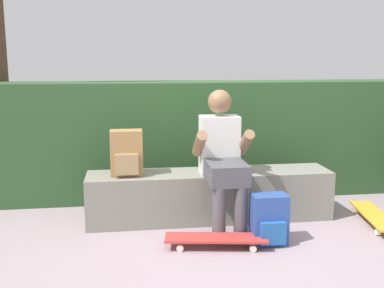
{
  "coord_description": "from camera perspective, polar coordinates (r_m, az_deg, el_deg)",
  "views": [
    {
      "loc": [
        -0.73,
        -3.56,
        1.45
      ],
      "look_at": [
        -0.16,
        0.43,
        0.71
      ],
      "focal_mm": 42.77,
      "sensor_mm": 36.0,
      "label": 1
    }
  ],
  "objects": [
    {
      "name": "bench_main",
      "position": [
        4.23,
        2.24,
        -6.42
      ],
      "size": [
        2.22,
        0.43,
        0.45
      ],
      "color": "gray",
      "rests_on": "ground"
    },
    {
      "name": "skateboard_near_person",
      "position": [
        3.65,
        3.03,
        -11.7
      ],
      "size": [
        0.82,
        0.32,
        0.09
      ],
      "color": "#BC3833",
      "rests_on": "ground"
    },
    {
      "name": "backpack_on_bench",
      "position": [
        4.06,
        -8.16,
        -1.19
      ],
      "size": [
        0.28,
        0.23,
        0.4
      ],
      "color": "#A37A47",
      "rests_on": "bench_main"
    },
    {
      "name": "skateboard_beside_bench",
      "position": [
        4.46,
        21.8,
        -8.31
      ],
      "size": [
        0.33,
        0.82,
        0.09
      ],
      "color": "gold",
      "rests_on": "ground"
    },
    {
      "name": "backpack_on_ground",
      "position": [
        3.75,
        9.63,
        -9.31
      ],
      "size": [
        0.28,
        0.23,
        0.4
      ],
      "color": "#2D4C99",
      "rests_on": "ground"
    },
    {
      "name": "ground_plane",
      "position": [
        3.92,
        3.33,
        -11.31
      ],
      "size": [
        24.0,
        24.0,
        0.0
      ],
      "primitive_type": "plane",
      "color": "gray"
    },
    {
      "name": "hedge_row",
      "position": [
        4.95,
        2.0,
        0.69
      ],
      "size": [
        4.64,
        0.59,
        1.22
      ],
      "color": "#2C4E29",
      "rests_on": "ground"
    },
    {
      "name": "person_skater",
      "position": [
        3.94,
        3.83,
        -1.37
      ],
      "size": [
        0.49,
        0.62,
        1.2
      ],
      "color": "white",
      "rests_on": "ground"
    }
  ]
}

